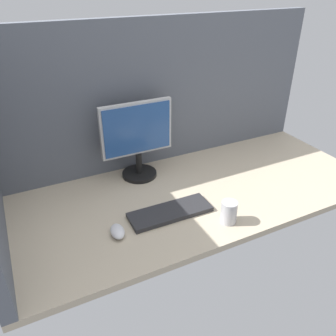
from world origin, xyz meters
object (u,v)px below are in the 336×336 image
mug_steel (229,212)px  mouse (117,231)px  keyboard (170,212)px  monitor (137,138)px

mug_steel → mouse: bearing=164.1°
keyboard → mouse: mouse is taller
monitor → mug_steel: 59.25cm
monitor → mug_steel: (19.40, -53.48, -16.54)cm
monitor → keyboard: monitor is taller
mouse → monitor: bearing=63.3°
monitor → keyboard: size_ratio=1.07×
keyboard → mug_steel: mug_steel is taller
keyboard → mouse: bearing=-172.6°
mug_steel → monitor: bearing=109.9°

